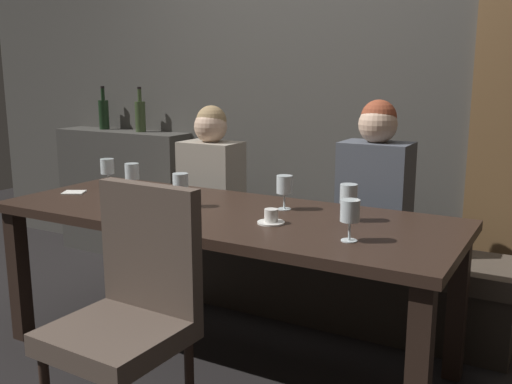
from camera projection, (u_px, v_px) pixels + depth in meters
The scene contains 20 objects.
ground at pixel (224, 355), 2.86m from camera, with size 9.00×9.00×0.00m, color black.
back_wall_tiled at pixel (326, 53), 3.59m from camera, with size 6.00×0.12×3.00m, color #4C4944.
back_counter at pixel (125, 193), 4.39m from camera, with size 1.10×0.28×0.95m, color #413E3A.
dining_table at pixel (222, 229), 2.73m from camera, with size 2.20×0.84×0.74m.
banquette_bench at pixel (287, 270), 3.41m from camera, with size 2.50×0.44×0.45m.
chair_near_side at pixel (132, 302), 2.10m from camera, with size 0.46×0.46×0.98m.
diner_redhead at pixel (211, 169), 3.52m from camera, with size 0.36×0.24×0.74m.
diner_bearded at pixel (375, 180), 3.02m from camera, with size 0.36×0.24×0.79m.
wine_bottle_dark_red at pixel (104, 113), 4.39m from camera, with size 0.08×0.08×0.33m.
wine_bottle_pale_label at pixel (140, 115), 4.20m from camera, with size 0.08×0.08×0.33m.
wine_glass_near_left at pixel (349, 196), 2.51m from camera, with size 0.08×0.08×0.16m.
wine_glass_end_left at pixel (107, 167), 3.24m from camera, with size 0.08×0.08×0.16m.
wine_glass_center_back at pixel (181, 184), 2.77m from camera, with size 0.08×0.08×0.16m.
wine_glass_near_right at pixel (132, 173), 3.07m from camera, with size 0.08×0.08×0.16m.
wine_glass_far_right at pixel (284, 186), 2.72m from camera, with size 0.08×0.08×0.16m.
wine_glass_far_left at pixel (350, 212), 2.20m from camera, with size 0.08×0.08×0.16m.
espresso_cup at pixel (271, 218), 2.48m from camera, with size 0.12×0.12×0.06m.
dessert_plate at pixel (139, 207), 2.73m from camera, with size 0.19×0.19×0.05m.
fork_on_table at pixel (121, 205), 2.83m from camera, with size 0.02×0.17×0.01m, color silver.
folded_napkin at pixel (74, 192), 3.10m from camera, with size 0.11×0.10×0.01m, color silver.
Camera 1 is at (1.43, -2.21, 1.38)m, focal length 40.39 mm.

